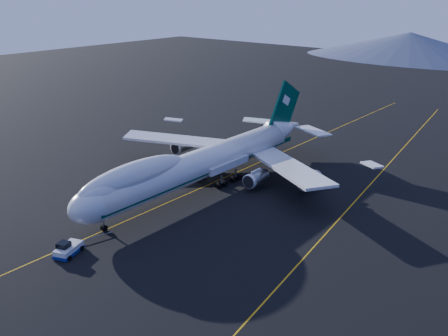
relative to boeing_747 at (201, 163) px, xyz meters
The scene contains 5 objects.
ground 5.81m from the boeing_747, 90.00° to the right, with size 500.00×500.00×0.00m, color black.
taxiway_line_main 5.80m from the boeing_747, 90.00° to the right, with size 0.25×220.00×0.01m, color #C7900B.
taxiway_line_side 32.14m from the boeing_747, 18.38° to the left, with size 0.25×200.00×0.01m, color #C7900B.
boeing_747 is the anchor object (origin of this frame).
pushback_tug 35.98m from the boeing_747, 86.25° to the right, with size 4.32×5.84×2.29m.
Camera 1 is at (68.41, -75.18, 41.73)m, focal length 40.00 mm.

